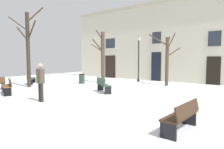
{
  "coord_description": "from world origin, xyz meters",
  "views": [
    {
      "loc": [
        7.5,
        -8.48,
        1.97
      ],
      "look_at": [
        0.0,
        1.67,
        1.0
      ],
      "focal_mm": 30.91,
      "sensor_mm": 36.0,
      "label": 1
    }
  ],
  "objects_px": {
    "bench_facing_shops": "(103,85)",
    "bench_back_to_back_right": "(31,78)",
    "streetlamp": "(139,54)",
    "bench_by_litter_bin": "(7,86)",
    "tree_near_facade": "(167,58)",
    "tree_center": "(28,47)",
    "tree_left_of_center": "(102,56)",
    "litter_bin": "(82,79)",
    "person_near_bench": "(41,80)",
    "bench_near_center_tree": "(182,116)"
  },
  "relations": [
    {
      "from": "bench_facing_shops",
      "to": "tree_near_facade",
      "type": "bearing_deg",
      "value": -76.43
    },
    {
      "from": "person_near_bench",
      "to": "bench_back_to_back_right",
      "type": "bearing_deg",
      "value": -22.75
    },
    {
      "from": "bench_facing_shops",
      "to": "bench_back_to_back_right",
      "type": "relative_size",
      "value": 1.03
    },
    {
      "from": "tree_near_facade",
      "to": "bench_near_center_tree",
      "type": "relative_size",
      "value": 2.47
    },
    {
      "from": "bench_back_to_back_right",
      "to": "bench_near_center_tree",
      "type": "relative_size",
      "value": 0.96
    },
    {
      "from": "streetlamp",
      "to": "bench_back_to_back_right",
      "type": "bearing_deg",
      "value": -132.8
    },
    {
      "from": "tree_left_of_center",
      "to": "tree_center",
      "type": "bearing_deg",
      "value": -116.46
    },
    {
      "from": "tree_left_of_center",
      "to": "litter_bin",
      "type": "bearing_deg",
      "value": -125.42
    },
    {
      "from": "streetlamp",
      "to": "litter_bin",
      "type": "distance_m",
      "value": 5.51
    },
    {
      "from": "streetlamp",
      "to": "bench_facing_shops",
      "type": "distance_m",
      "value": 6.8
    },
    {
      "from": "streetlamp",
      "to": "bench_near_center_tree",
      "type": "distance_m",
      "value": 12.36
    },
    {
      "from": "tree_near_facade",
      "to": "bench_by_litter_bin",
      "type": "height_order",
      "value": "tree_near_facade"
    },
    {
      "from": "tree_center",
      "to": "tree_left_of_center",
      "type": "height_order",
      "value": "tree_center"
    },
    {
      "from": "bench_back_to_back_right",
      "to": "bench_near_center_tree",
      "type": "xyz_separation_m",
      "value": [
        13.08,
        -3.35,
        -0.03
      ]
    },
    {
      "from": "person_near_bench",
      "to": "bench_near_center_tree",
      "type": "bearing_deg",
      "value": -174.69
    },
    {
      "from": "bench_facing_shops",
      "to": "bench_by_litter_bin",
      "type": "relative_size",
      "value": 0.95
    },
    {
      "from": "tree_center",
      "to": "bench_back_to_back_right",
      "type": "distance_m",
      "value": 3.09
    },
    {
      "from": "streetlamp",
      "to": "litter_bin",
      "type": "height_order",
      "value": "streetlamp"
    },
    {
      "from": "bench_near_center_tree",
      "to": "litter_bin",
      "type": "bearing_deg",
      "value": -116.72
    },
    {
      "from": "litter_bin",
      "to": "bench_by_litter_bin",
      "type": "relative_size",
      "value": 0.47
    },
    {
      "from": "streetlamp",
      "to": "tree_near_facade",
      "type": "bearing_deg",
      "value": -20.21
    },
    {
      "from": "tree_center",
      "to": "litter_bin",
      "type": "relative_size",
      "value": 7.4
    },
    {
      "from": "litter_bin",
      "to": "bench_facing_shops",
      "type": "xyz_separation_m",
      "value": [
        4.16,
        -2.32,
        0.05
      ]
    },
    {
      "from": "tree_left_of_center",
      "to": "person_near_bench",
      "type": "relative_size",
      "value": 2.49
    },
    {
      "from": "tree_center",
      "to": "person_near_bench",
      "type": "height_order",
      "value": "tree_center"
    },
    {
      "from": "litter_bin",
      "to": "person_near_bench",
      "type": "height_order",
      "value": "person_near_bench"
    },
    {
      "from": "tree_near_facade",
      "to": "bench_by_litter_bin",
      "type": "xyz_separation_m",
      "value": [
        -6.0,
        -8.98,
        -1.61
      ]
    },
    {
      "from": "tree_left_of_center",
      "to": "bench_back_to_back_right",
      "type": "bearing_deg",
      "value": -135.64
    },
    {
      "from": "streetlamp",
      "to": "bench_back_to_back_right",
      "type": "relative_size",
      "value": 2.63
    },
    {
      "from": "litter_bin",
      "to": "bench_facing_shops",
      "type": "height_order",
      "value": "bench_facing_shops"
    },
    {
      "from": "tree_near_facade",
      "to": "tree_center",
      "type": "xyz_separation_m",
      "value": [
        -7.64,
        -6.68,
        0.78
      ]
    },
    {
      "from": "tree_center",
      "to": "bench_near_center_tree",
      "type": "xyz_separation_m",
      "value": [
        11.46,
        -2.28,
        -2.43
      ]
    },
    {
      "from": "tree_left_of_center",
      "to": "bench_by_litter_bin",
      "type": "distance_m",
      "value": 7.74
    },
    {
      "from": "bench_by_litter_bin",
      "to": "person_near_bench",
      "type": "xyz_separation_m",
      "value": [
        3.37,
        -0.06,
        0.55
      ]
    },
    {
      "from": "tree_center",
      "to": "tree_left_of_center",
      "type": "distance_m",
      "value": 5.81
    },
    {
      "from": "bench_by_litter_bin",
      "to": "person_near_bench",
      "type": "height_order",
      "value": "person_near_bench"
    },
    {
      "from": "tree_left_of_center",
      "to": "bench_facing_shops",
      "type": "distance_m",
      "value": 5.22
    },
    {
      "from": "person_near_bench",
      "to": "streetlamp",
      "type": "bearing_deg",
      "value": -83.1
    },
    {
      "from": "tree_left_of_center",
      "to": "bench_near_center_tree",
      "type": "relative_size",
      "value": 2.78
    },
    {
      "from": "bench_near_center_tree",
      "to": "streetlamp",
      "type": "bearing_deg",
      "value": -141.3
    },
    {
      "from": "tree_center",
      "to": "bench_by_litter_bin",
      "type": "height_order",
      "value": "tree_center"
    },
    {
      "from": "tree_near_facade",
      "to": "bench_facing_shops",
      "type": "xyz_separation_m",
      "value": [
        -1.94,
        -5.27,
        -1.62
      ]
    },
    {
      "from": "bench_back_to_back_right",
      "to": "bench_facing_shops",
      "type": "bearing_deg",
      "value": -137.49
    },
    {
      "from": "streetlamp",
      "to": "bench_by_litter_bin",
      "type": "distance_m",
      "value": 10.72
    },
    {
      "from": "bench_near_center_tree",
      "to": "person_near_bench",
      "type": "relative_size",
      "value": 0.89
    },
    {
      "from": "tree_center",
      "to": "person_near_bench",
      "type": "distance_m",
      "value": 5.84
    },
    {
      "from": "tree_center",
      "to": "bench_back_to_back_right",
      "type": "relative_size",
      "value": 3.79
    },
    {
      "from": "tree_center",
      "to": "bench_near_center_tree",
      "type": "relative_size",
      "value": 3.65
    },
    {
      "from": "tree_center",
      "to": "bench_back_to_back_right",
      "type": "bearing_deg",
      "value": 146.61
    },
    {
      "from": "bench_back_to_back_right",
      "to": "bench_by_litter_bin",
      "type": "xyz_separation_m",
      "value": [
        3.26,
        -3.37,
        0.01
      ]
    }
  ]
}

